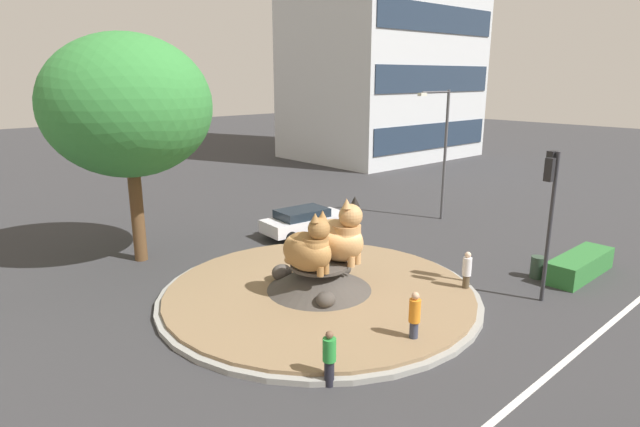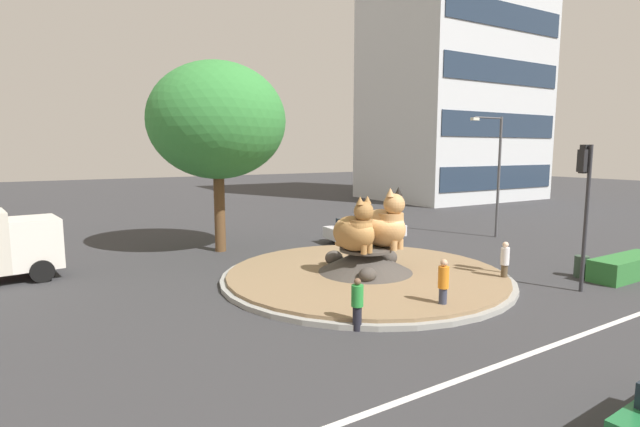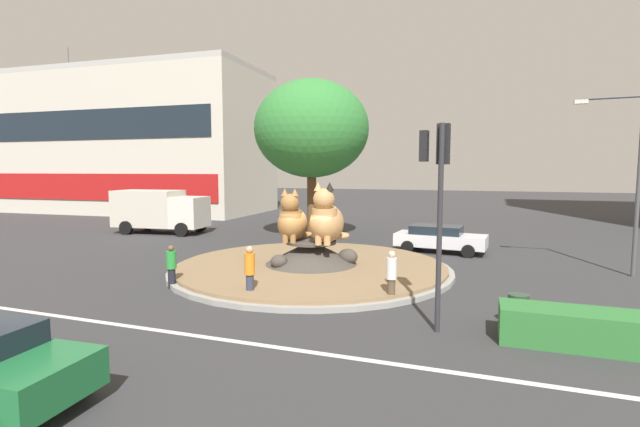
{
  "view_description": "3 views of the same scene",
  "coord_description": "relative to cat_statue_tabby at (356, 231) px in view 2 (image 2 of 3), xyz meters",
  "views": [
    {
      "loc": [
        -12.21,
        -13.33,
        7.97
      ],
      "look_at": [
        0.75,
        0.77,
        2.92
      ],
      "focal_mm": 29.35,
      "sensor_mm": 36.0,
      "label": 1
    },
    {
      "loc": [
        -11.86,
        -15.35,
        5.28
      ],
      "look_at": [
        -0.81,
        2.23,
        2.53
      ],
      "focal_mm": 26.87,
      "sensor_mm": 36.0,
      "label": 2
    },
    {
      "loc": [
        6.77,
        -17.92,
        4.3
      ],
      "look_at": [
        -0.5,
        2.55,
        2.2
      ],
      "focal_mm": 25.62,
      "sensor_mm": 36.0,
      "label": 3
    }
  ],
  "objects": [
    {
      "name": "streetlight_arm",
      "position": [
        13.07,
        3.66,
        2.14
      ],
      "size": [
        2.48,
        0.36,
        7.25
      ],
      "rotation": [
        0.0,
        0.0,
        3.07
      ],
      "color": "#4C4C51",
      "rests_on": "ground"
    },
    {
      "name": "office_tower",
      "position": [
        29.48,
        22.33,
        13.33
      ],
      "size": [
        17.48,
        13.58,
        30.88
      ],
      "rotation": [
        0.0,
        0.0,
        -0.02
      ],
      "color": "silver",
      "rests_on": "ground"
    },
    {
      "name": "sedan_on_far_lane",
      "position": [
        5.51,
        6.59,
        -1.36
      ],
      "size": [
        4.72,
        2.4,
        1.4
      ],
      "rotation": [
        0.0,
        0.0,
        -0.1
      ],
      "color": "silver",
      "rests_on": "ground"
    },
    {
      "name": "cat_statue_tabby",
      "position": [
        0.0,
        0.0,
        0.0
      ],
      "size": [
        1.58,
        2.37,
        2.24
      ],
      "rotation": [
        0.0,
        0.0,
        -1.38
      ],
      "color": "#9E703D",
      "rests_on": "roundabout_island"
    },
    {
      "name": "litter_bin",
      "position": [
        8.55,
        -4.33,
        -1.66
      ],
      "size": [
        0.56,
        0.56,
        0.9
      ],
      "color": "#2D4233",
      "rests_on": "ground"
    },
    {
      "name": "broadleaf_tree_behind_island",
      "position": [
        -2.39,
        8.69,
        4.63
      ],
      "size": [
        6.97,
        6.97,
        9.73
      ],
      "color": "brown",
      "rests_on": "ground"
    },
    {
      "name": "pedestrian_white_shirt",
      "position": [
        4.86,
        -3.32,
        -1.2
      ],
      "size": [
        0.33,
        0.33,
        1.71
      ],
      "rotation": [
        0.0,
        0.0,
        4.85
      ],
      "color": "brown",
      "rests_on": "ground"
    },
    {
      "name": "ground_plane",
      "position": [
        0.74,
        0.3,
        -2.11
      ],
      "size": [
        160.0,
        160.0,
        0.0
      ],
      "primitive_type": "plane",
      "color": "#333335"
    },
    {
      "name": "lane_centreline",
      "position": [
        0.74,
        -7.9,
        -2.11
      ],
      "size": [
        112.0,
        0.2,
        0.01
      ],
      "primitive_type": "cube",
      "color": "silver",
      "rests_on": "ground"
    },
    {
      "name": "cat_statue_calico",
      "position": [
        1.52,
        0.01,
        0.1
      ],
      "size": [
        1.63,
        2.55,
        2.51
      ],
      "rotation": [
        0.0,
        0.0,
        -1.45
      ],
      "color": "tan",
      "rests_on": "roundabout_island"
    },
    {
      "name": "clipped_hedge_strip",
      "position": [
        10.05,
        -5.39,
        -1.66
      ],
      "size": [
        4.05,
        1.2,
        0.9
      ],
      "primitive_type": "cube",
      "color": "#2D7033",
      "rests_on": "ground"
    },
    {
      "name": "pedestrian_orange_shirt",
      "position": [
        0.32,
        -4.38,
        -1.17
      ],
      "size": [
        0.35,
        0.35,
        1.78
      ],
      "rotation": [
        0.0,
        0.0,
        0.67
      ],
      "color": "#33384C",
      "rests_on": "ground"
    },
    {
      "name": "traffic_light_mast",
      "position": [
        6.43,
        -5.39,
        1.88
      ],
      "size": [
        0.76,
        0.49,
        5.48
      ],
      "rotation": [
        0.0,
        0.0,
        1.46
      ],
      "color": "#2D2D33",
      "rests_on": "ground"
    },
    {
      "name": "pedestrian_green_shirt",
      "position": [
        -2.98,
        -4.15,
        -1.28
      ],
      "size": [
        0.36,
        0.36,
        1.58
      ],
      "rotation": [
        0.0,
        0.0,
        4.24
      ],
      "color": "black",
      "rests_on": "ground"
    },
    {
      "name": "roundabout_island",
      "position": [
        0.74,
        0.31,
        -1.78
      ],
      "size": [
        11.84,
        11.84,
        1.29
      ],
      "color": "gray",
      "rests_on": "ground"
    }
  ]
}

